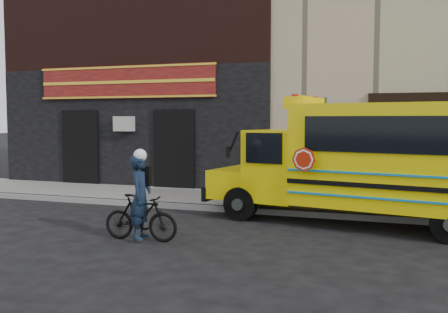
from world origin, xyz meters
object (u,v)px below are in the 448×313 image
Objects in this scene: school_bus at (371,159)px; bicycle at (141,218)px; sign_pole at (325,150)px; cyclist at (141,199)px.

school_bus reaches higher than bicycle.
school_bus is at bearing -38.24° from sign_pole.
cyclist is at bearing -112.74° from bicycle.
school_bus reaches higher than cyclist.
cyclist is (-4.24, -2.96, -0.67)m from school_bus.
sign_pole is at bearing 141.76° from school_bus.
bicycle is at bearing -145.15° from school_bus.
cyclist is (-3.10, -3.87, -0.80)m from sign_pole.
school_bus is 5.28m from bicycle.
bicycle is (-3.10, -3.87, -1.17)m from sign_pole.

